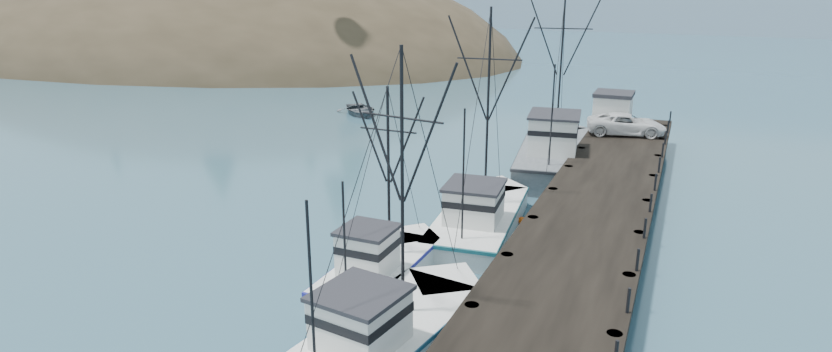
# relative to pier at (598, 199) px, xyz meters

# --- Properties ---
(ground) EXTENTS (400.00, 400.00, 0.00)m
(ground) POSITION_rel_pier_xyz_m (-14.00, -16.00, -1.69)
(ground) COLOR #30576B
(ground) RESTS_ON ground
(pier) EXTENTS (6.00, 44.00, 2.00)m
(pier) POSITION_rel_pier_xyz_m (0.00, 0.00, 0.00)
(pier) COLOR black
(pier) RESTS_ON ground
(headland) EXTENTS (134.80, 78.00, 51.00)m
(headland) POSITION_rel_pier_xyz_m (-88.95, 62.61, -6.24)
(headland) COLOR #382D1E
(headland) RESTS_ON ground
(distant_ridge) EXTENTS (360.00, 40.00, 26.00)m
(distant_ridge) POSITION_rel_pier_xyz_m (-4.00, 154.00, -1.69)
(distant_ridge) COLOR #9EB2C6
(distant_ridge) RESTS_ON ground
(distant_ridge_far) EXTENTS (180.00, 25.00, 18.00)m
(distant_ridge_far) POSITION_rel_pier_xyz_m (-54.00, 169.00, -1.69)
(distant_ridge_far) COLOR silver
(distant_ridge_far) RESTS_ON ground
(moored_sailboats) EXTENTS (19.72, 15.67, 6.35)m
(moored_sailboats) POSITION_rel_pier_xyz_m (-52.18, 42.53, -1.36)
(moored_sailboats) COLOR white
(moored_sailboats) RESTS_ON ground
(trawler_near) EXTENTS (5.39, 11.91, 11.90)m
(trawler_near) POSITION_rel_pier_xyz_m (-5.52, -16.29, -0.87)
(trawler_near) COLOR white
(trawler_near) RESTS_ON ground
(trawler_mid) EXTENTS (3.27, 9.32, 9.54)m
(trawler_mid) POSITION_rel_pier_xyz_m (-8.21, -11.24, -0.87)
(trawler_mid) COLOR white
(trawler_mid) RESTS_ON ground
(trawler_far) EXTENTS (5.00, 12.54, 12.59)m
(trawler_far) POSITION_rel_pier_xyz_m (-6.01, -3.04, -0.87)
(trawler_far) COLOR white
(trawler_far) RESTS_ON ground
(work_vessel) EXTENTS (6.45, 15.93, 13.21)m
(work_vessel) POSITION_rel_pier_xyz_m (-4.68, 10.84, -0.46)
(work_vessel) COLOR slate
(work_vessel) RESTS_ON ground
(pier_shed) EXTENTS (3.00, 3.20, 2.80)m
(pier_shed) POSITION_rel_pier_xyz_m (-1.50, 18.00, 1.73)
(pier_shed) COLOR silver
(pier_shed) RESTS_ON pier
(pickup_truck) EXTENTS (6.32, 3.91, 1.63)m
(pickup_truck) POSITION_rel_pier_xyz_m (-0.13, 15.42, 1.12)
(pickup_truck) COLOR silver
(pickup_truck) RESTS_ON pier
(motorboat) EXTENTS (7.03, 7.14, 1.21)m
(motorboat) POSITION_rel_pier_xyz_m (-27.05, 22.53, -1.69)
(motorboat) COLOR #51565A
(motorboat) RESTS_ON ground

